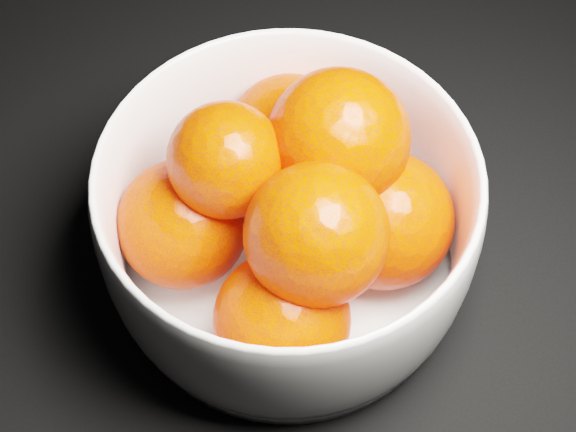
% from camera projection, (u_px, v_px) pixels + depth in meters
% --- Properties ---
extents(bowl, '(0.25, 0.25, 0.12)m').
position_uv_depth(bowl, '(288.00, 221.00, 0.54)').
color(bowl, white).
rests_on(bowl, ground).
extents(orange_pile, '(0.21, 0.22, 0.15)m').
position_uv_depth(orange_pile, '(296.00, 203.00, 0.52)').
color(orange_pile, '#EA2900').
rests_on(orange_pile, bowl).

